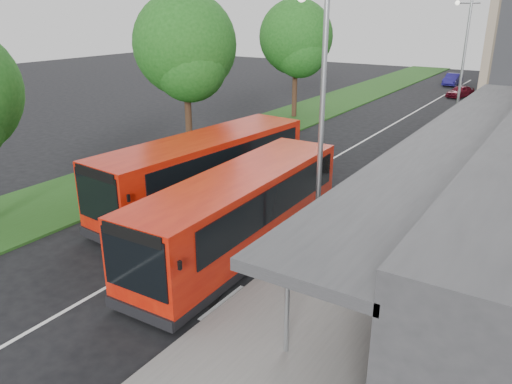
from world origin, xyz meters
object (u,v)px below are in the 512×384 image
at_px(lamp_post_near, 319,113).
at_px(bus_second, 205,172).
at_px(tree_mid, 186,52).
at_px(car_near, 460,91).
at_px(bollard, 445,140).
at_px(tree_far, 296,42).
at_px(car_far, 453,79).
at_px(lamp_post_far, 462,59).
at_px(bus_main, 241,213).
at_px(litter_bin, 414,177).

xyz_separation_m(lamp_post_near, bus_second, (-5.63, 1.47, -3.24)).
bearing_deg(tree_mid, lamp_post_near, -32.36).
bearing_deg(lamp_post_near, car_near, 94.35).
xyz_separation_m(bus_second, bollard, (6.21, 13.95, -0.85)).
bearing_deg(bus_second, lamp_post_near, -9.41).
height_order(tree_far, lamp_post_near, tree_far).
bearing_deg(car_near, lamp_post_near, -65.71).
bearing_deg(car_near, car_far, 127.20).
bearing_deg(car_far, tree_mid, -99.17).
xyz_separation_m(lamp_post_far, car_near, (-2.66, 15.01, -4.18)).
distance_m(tree_mid, bollard, 15.20).
bearing_deg(car_far, bus_main, -85.51).
relative_size(bus_second, litter_bin, 10.63).
distance_m(lamp_post_far, bus_second, 19.64).
distance_m(tree_far, bus_second, 18.84).
bearing_deg(lamp_post_near, tree_mid, 147.64).
distance_m(litter_bin, car_near, 27.30).
distance_m(tree_mid, lamp_post_near, 13.20).
distance_m(tree_mid, bus_second, 8.82).
bearing_deg(litter_bin, car_near, 97.67).
bearing_deg(bus_main, litter_bin, 70.00).
xyz_separation_m(litter_bin, car_far, (-5.96, 34.51, -0.02)).
distance_m(litter_bin, bollard, 7.47).
relative_size(litter_bin, car_near, 0.31).
distance_m(lamp_post_near, car_near, 35.36).
relative_size(bollard, car_near, 0.31).
height_order(tree_mid, lamp_post_far, tree_mid).
relative_size(lamp_post_far, bus_second, 0.77).
bearing_deg(tree_far, car_far, 75.28).
height_order(tree_mid, litter_bin, tree_mid).
relative_size(lamp_post_near, bus_main, 0.82).
height_order(car_near, car_far, car_far).
distance_m(tree_mid, litter_bin, 13.10).
bearing_deg(car_far, lamp_post_near, -82.63).
height_order(litter_bin, car_far, car_far).
relative_size(tree_far, bus_main, 0.86).
relative_size(bus_main, car_near, 3.10).
xyz_separation_m(bollard, car_near, (-3.24, 19.59, -0.09)).
xyz_separation_m(lamp_post_near, litter_bin, (0.98, 7.96, -4.08)).
height_order(lamp_post_far, car_far, lamp_post_far).
bearing_deg(car_far, bus_second, -90.23).
height_order(tree_far, lamp_post_far, tree_far).
relative_size(lamp_post_far, bollard, 8.30).
bearing_deg(bollard, tree_far, 162.76).
xyz_separation_m(tree_mid, car_far, (6.15, 35.41, -4.92)).
distance_m(tree_far, lamp_post_far, 11.19).
bearing_deg(litter_bin, bus_main, -108.47).
distance_m(tree_far, litter_bin, 17.10).
distance_m(bus_main, litter_bin, 9.68).
height_order(bus_main, car_far, bus_main).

